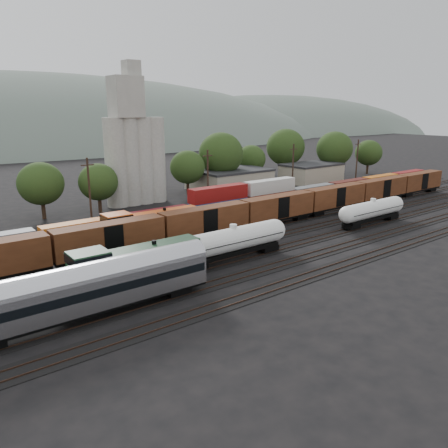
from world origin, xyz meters
TOP-DOWN VIEW (x-y plane):
  - ground at (0.00, 0.00)m, footprint 600.00×600.00m
  - tracks at (0.00, 0.00)m, footprint 180.00×33.20m
  - green_locomotive at (-18.00, -5.00)m, footprint 18.51×3.27m
  - tank_car_a at (-3.07, -5.00)m, footprint 18.03×3.23m
  - tank_car_b at (27.92, -5.00)m, footprint 16.74×3.00m
  - passenger_coach at (-24.12, -10.00)m, footprint 24.29×3.00m
  - orange_locomotive at (-7.99, 10.00)m, footprint 18.88×3.15m
  - boxcar_string at (-0.57, 5.00)m, footprint 138.20×2.90m
  - container_wall at (3.91, 15.00)m, footprint 160.00×2.60m
  - grain_silo at (3.28, 36.00)m, footprint 13.40×5.00m
  - industrial_sheds at (6.63, 35.25)m, footprint 119.38×17.26m
  - tree_band at (16.12, 37.21)m, footprint 167.68×20.30m
  - utility_poles at (0.00, 22.00)m, footprint 122.20×0.36m
  - distant_hills at (23.92, 260.00)m, footprint 860.00×286.00m

SIDE VIEW (x-z plane):
  - distant_hills at x=23.92m, z-range -85.56..44.44m
  - ground at x=0.00m, z-range 0.00..0.00m
  - tracks at x=0.00m, z-range -0.05..0.15m
  - container_wall at x=3.91m, z-range -0.81..4.99m
  - industrial_sheds at x=6.63m, z-range 0.01..5.11m
  - tank_car_b at x=27.92m, z-range 0.42..4.81m
  - orange_locomotive at x=-7.99m, z-range 0.32..5.04m
  - green_locomotive at x=-18.00m, z-range 0.33..5.23m
  - tank_car_a at x=-3.07m, z-range 0.44..5.16m
  - boxcar_string at x=-0.57m, z-range 1.02..5.22m
  - passenger_coach at x=-24.12m, z-range 0.62..6.13m
  - utility_poles at x=0.00m, z-range 0.21..12.21m
  - tree_band at x=16.12m, z-range 0.26..14.42m
  - grain_silo at x=3.28m, z-range -3.24..25.76m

